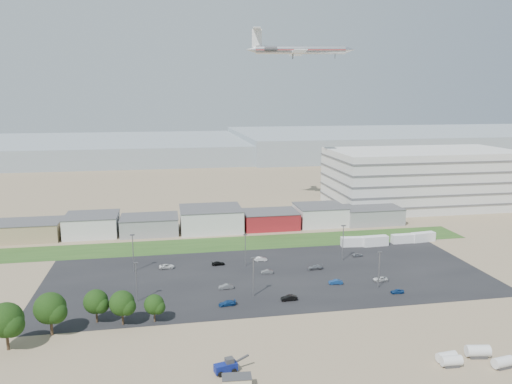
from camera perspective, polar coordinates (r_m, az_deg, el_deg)
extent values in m
plane|color=#837053|center=(119.18, 1.05, -13.06)|extent=(700.00, 700.00, 0.00)
cube|color=black|center=(138.25, 1.44, -9.58)|extent=(120.00, 50.00, 0.01)
cube|color=#284B1C|center=(167.33, -2.50, -5.89)|extent=(160.00, 16.00, 0.02)
cube|color=silver|center=(233.35, 18.36, 1.53)|extent=(80.00, 40.00, 25.00)
imported|color=silver|center=(138.57, 14.03, -9.63)|extent=(4.11, 2.18, 1.10)
imported|color=navy|center=(134.09, 9.09, -10.11)|extent=(3.83, 1.78, 1.21)
imported|color=navy|center=(131.51, 15.83, -10.85)|extent=(3.39, 1.53, 1.13)
imported|color=navy|center=(120.12, -3.31, -12.56)|extent=(4.25, 2.07, 1.19)
imported|color=#595B5E|center=(129.66, -3.45, -10.73)|extent=(3.85, 1.44, 1.26)
imported|color=black|center=(146.83, -4.34, -8.13)|extent=(3.97, 2.00, 1.10)
imported|color=#595B5E|center=(139.93, 1.28, -9.08)|extent=(3.48, 1.62, 1.10)
imported|color=#A5A5AA|center=(157.00, 11.49, -7.04)|extent=(3.43, 1.54, 1.14)
imported|color=silver|center=(146.02, -10.16, -8.36)|extent=(4.41, 2.06, 1.22)
imported|color=silver|center=(150.00, 0.54, -7.65)|extent=(3.79, 1.36, 1.24)
imported|color=#A5A5AA|center=(144.01, 6.74, -8.53)|extent=(4.49, 2.00, 1.28)
imported|color=black|center=(122.85, 3.79, -11.99)|extent=(4.05, 1.54, 1.32)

